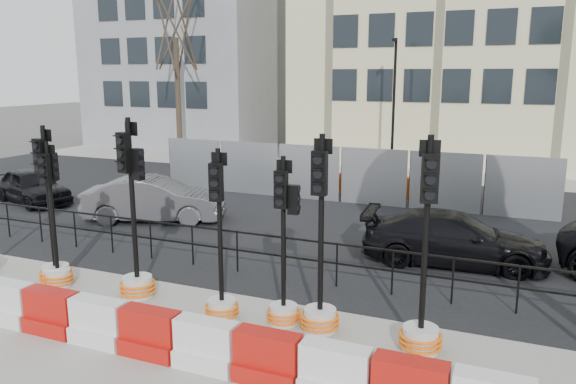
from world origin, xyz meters
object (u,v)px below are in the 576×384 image
at_px(traffic_signal_d, 136,257).
at_px(car_c, 454,239).
at_px(car_a, 32,186).
at_px(traffic_signal_h, 422,310).

bearing_deg(traffic_signal_d, car_c, 52.32).
bearing_deg(traffic_signal_d, car_a, 160.67).
distance_m(traffic_signal_d, car_a, 10.41).
bearing_deg(car_c, traffic_signal_h, 175.18).
distance_m(traffic_signal_h, car_a, 15.61).
relative_size(traffic_signal_d, car_c, 0.82).
bearing_deg(car_c, traffic_signal_d, 123.94).
bearing_deg(traffic_signal_h, traffic_signal_d, 164.07).
bearing_deg(car_a, traffic_signal_h, -92.18).
distance_m(traffic_signal_d, traffic_signal_h, 5.76).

